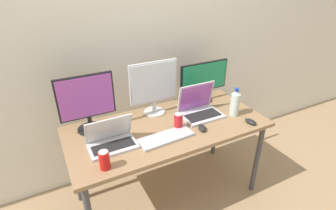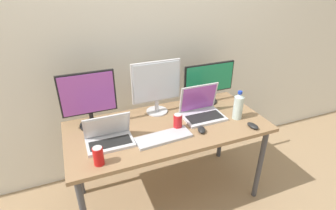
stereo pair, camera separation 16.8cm
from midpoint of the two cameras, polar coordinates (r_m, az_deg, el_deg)
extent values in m
plane|color=#9E7F5B|center=(2.54, 2.00, -18.79)|extent=(16.00, 16.00, 0.00)
cube|color=silver|center=(2.36, -3.41, 14.43)|extent=(7.00, 0.08, 2.60)
cylinder|color=#424247|center=(2.44, 21.32, -12.03)|extent=(0.04, 0.04, 0.71)
cylinder|color=#424247|center=(2.41, -17.30, -11.91)|extent=(0.04, 0.04, 0.71)
cylinder|color=#424247|center=(2.81, 13.23, -5.04)|extent=(0.04, 0.04, 0.71)
cube|color=#93704C|center=(2.07, 2.33, -4.83)|extent=(1.56, 0.73, 0.03)
cylinder|color=black|center=(2.12, -13.93, -4.23)|extent=(0.20, 0.20, 0.01)
cylinder|color=black|center=(2.09, -14.10, -2.92)|extent=(0.03, 0.03, 0.10)
cube|color=black|center=(2.00, -14.80, 2.40)|extent=(0.41, 0.02, 0.33)
cube|color=#A54CB2|center=(1.98, -14.74, 2.25)|extent=(0.39, 0.01, 0.31)
cylinder|color=silver|center=(2.25, -0.29, -1.39)|extent=(0.18, 0.18, 0.01)
cylinder|color=silver|center=(2.22, -0.30, -0.14)|extent=(0.03, 0.03, 0.10)
cube|color=silver|center=(2.13, -0.31, 5.10)|extent=(0.41, 0.02, 0.34)
cube|color=silver|center=(2.12, -0.18, 4.97)|extent=(0.39, 0.01, 0.32)
cylinder|color=black|center=(2.46, 10.49, 0.83)|extent=(0.18, 0.18, 0.01)
cylinder|color=black|center=(2.44, 10.59, 1.86)|extent=(0.03, 0.03, 0.09)
cube|color=black|center=(2.37, 10.95, 5.75)|extent=(0.48, 0.02, 0.27)
cube|color=#1E8C59|center=(2.36, 11.12, 5.63)|extent=(0.46, 0.01, 0.25)
cube|color=silver|center=(1.88, -9.97, -8.18)|extent=(0.32, 0.21, 0.02)
cube|color=black|center=(1.86, -9.89, -8.15)|extent=(0.29, 0.11, 0.00)
cube|color=silver|center=(1.88, -10.68, -4.48)|extent=(0.32, 0.09, 0.19)
cube|color=white|center=(1.87, -10.63, -4.65)|extent=(0.29, 0.07, 0.17)
cube|color=silver|center=(2.19, 9.90, -2.64)|extent=(0.33, 0.25, 0.02)
cube|color=black|center=(2.17, 10.17, -2.60)|extent=(0.29, 0.14, 0.00)
cube|color=silver|center=(2.20, 8.83, 1.53)|extent=(0.33, 0.05, 0.24)
cube|color=#A54CB2|center=(2.20, 8.92, 1.43)|extent=(0.30, 0.04, 0.22)
cube|color=#B2B2B7|center=(1.91, 1.57, -7.13)|extent=(0.42, 0.17, 0.02)
ellipsoid|color=black|center=(2.16, 20.14, -4.33)|extent=(0.07, 0.11, 0.03)
ellipsoid|color=black|center=(2.01, 9.73, -5.41)|extent=(0.09, 0.11, 0.03)
cylinder|color=silver|center=(2.21, 17.12, -0.62)|extent=(0.08, 0.08, 0.19)
cone|color=silver|center=(2.16, 17.53, 1.98)|extent=(0.07, 0.07, 0.03)
cylinder|color=#1938B2|center=(2.15, 17.62, 2.58)|extent=(0.04, 0.04, 0.02)
cylinder|color=red|center=(2.00, 4.56, -3.75)|extent=(0.07, 0.07, 0.12)
cylinder|color=silver|center=(1.96, 4.63, -2.18)|extent=(0.06, 0.06, 0.00)
cylinder|color=red|center=(1.69, -12.15, -10.92)|extent=(0.07, 0.07, 0.12)
cylinder|color=silver|center=(1.65, -12.36, -9.20)|extent=(0.06, 0.06, 0.00)
camera|label=1|loc=(0.08, -87.56, 1.27)|focal=28.00mm
camera|label=2|loc=(0.08, 92.44, -1.27)|focal=28.00mm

